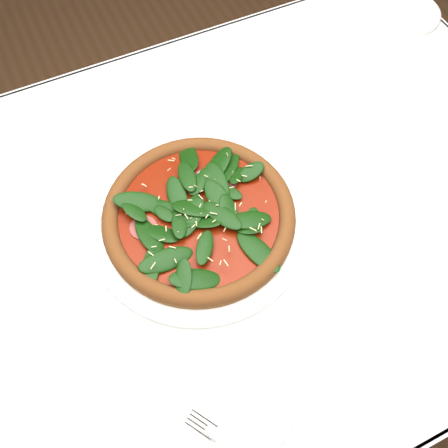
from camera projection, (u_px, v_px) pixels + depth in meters
name	position (u px, v px, depth m)	size (l,w,h in m)	color
ground	(221.00, 351.00, 1.42)	(6.00, 6.00, 0.00)	brown
dining_table	(219.00, 248.00, 0.86)	(1.21, 0.81, 0.75)	white
plate	(199.00, 221.00, 0.76)	(0.34, 0.34, 0.01)	white
pizza	(199.00, 214.00, 0.74)	(0.34, 0.34, 0.04)	#926123
fork	(226.00, 441.00, 0.60)	(0.08, 0.12, 0.00)	silver
saucer_far	(405.00, 12.00, 1.00)	(0.14, 0.14, 0.01)	white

